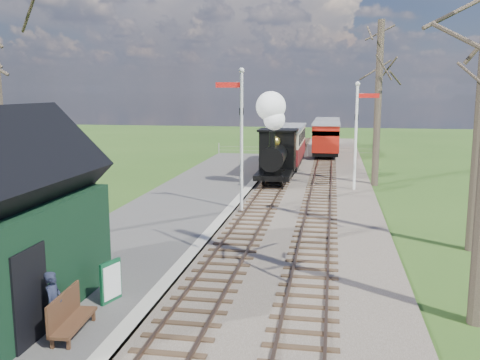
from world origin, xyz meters
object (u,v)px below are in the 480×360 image
object	(u,v)px
locomotive	(275,144)
semaphore_near	(240,130)
red_carriage_b	(327,133)
red_carriage_a	(326,138)
semaphore_far	(358,128)
sign_board	(111,281)
bench	(68,315)
person	(54,304)
coach	(285,145)

from	to	relation	value
locomotive	semaphore_near	bearing A→B (deg)	-96.07
red_carriage_b	red_carriage_a	bearing A→B (deg)	-90.00
semaphore_far	sign_board	distance (m)	18.07
semaphore_far	red_carriage_a	world-z (taller)	semaphore_far
locomotive	red_carriage_a	distance (m)	13.06
sign_board	bench	size ratio (longest dim) A/B	0.64
red_carriage_a	red_carriage_b	xyz separation A→B (m)	(0.00, 5.50, 0.00)
red_carriage_a	person	distance (m)	32.95
locomotive	person	xyz separation A→B (m)	(-2.47, -19.78, -1.38)
locomotive	person	world-z (taller)	locomotive
semaphore_far	person	world-z (taller)	semaphore_far
semaphore_far	sign_board	world-z (taller)	semaphore_far
coach	bench	bearing A→B (deg)	-95.06
red_carriage_a	bench	bearing A→B (deg)	-98.56
red_carriage_b	bench	xyz separation A→B (m)	(-4.87, -37.86, -0.90)
semaphore_near	sign_board	xyz separation A→B (m)	(-1.32, -10.66, -2.91)
sign_board	red_carriage_b	bearing A→B (deg)	82.59
semaphore_far	coach	distance (m)	8.58
red_carriage_b	person	distance (m)	38.39
red_carriage_b	bench	distance (m)	38.18
coach	red_carriage_b	distance (m)	12.47
red_carriage_a	coach	bearing A→B (deg)	-111.21
semaphore_near	person	world-z (taller)	semaphore_near
semaphore_far	coach	size ratio (longest dim) A/B	0.71
semaphore_far	bench	distance (m)	19.82
semaphore_far	semaphore_near	bearing A→B (deg)	-130.60
coach	red_carriage_a	bearing A→B (deg)	68.79
red_carriage_b	sign_board	bearing A→B (deg)	-97.41
semaphore_near	person	size ratio (longest dim) A/B	4.35
locomotive	red_carriage_a	world-z (taller)	locomotive
semaphore_far	sign_board	bearing A→B (deg)	-111.21
semaphore_far	red_carriage_b	distance (m)	19.56
bench	red_carriage_b	bearing A→B (deg)	82.67
locomotive	sign_board	bearing A→B (deg)	-96.67
semaphore_far	sign_board	xyz separation A→B (m)	(-6.47, -16.66, -2.64)
semaphore_near	person	distance (m)	13.06
semaphore_far	bench	bearing A→B (deg)	-109.79
sign_board	coach	bearing A→B (deg)	84.99
locomotive	person	distance (m)	19.98
locomotive	semaphore_far	bearing A→B (deg)	-14.35
locomotive	bench	distance (m)	19.79
person	sign_board	bearing A→B (deg)	-17.02
locomotive	coach	distance (m)	6.10
coach	red_carriage_b	bearing A→B (deg)	77.97
sign_board	bench	distance (m)	1.82
semaphore_far	red_carriage_b	xyz separation A→B (m)	(-1.77, 19.39, -1.83)
coach	person	distance (m)	25.98
semaphore_far	bench	size ratio (longest dim) A/B	3.56
sign_board	semaphore_far	bearing A→B (deg)	68.79
coach	red_carriage_b	size ratio (longest dim) A/B	1.54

